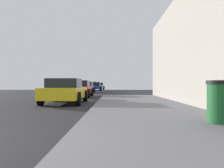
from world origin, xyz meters
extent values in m
cube|color=slate|center=(4.00, 0.00, 0.07)|extent=(4.00, 32.00, 0.15)
cylinder|color=#195926|center=(5.18, 2.02, 0.57)|extent=(0.67, 0.67, 0.84)
cylinder|color=black|center=(5.18, 2.02, 1.03)|extent=(0.70, 0.70, 0.08)
cube|color=yellow|center=(0.31, 9.43, 0.54)|extent=(1.73, 4.48, 0.55)
cube|color=black|center=(0.31, 9.21, 1.04)|extent=(1.52, 2.02, 0.45)
cylinder|color=black|center=(-0.56, 10.87, 0.32)|extent=(0.22, 0.64, 0.64)
cylinder|color=black|center=(1.17, 10.87, 0.32)|extent=(0.22, 0.64, 0.64)
cylinder|color=black|center=(-0.56, 8.00, 0.32)|extent=(0.22, 0.64, 0.64)
cylinder|color=black|center=(1.17, 8.00, 0.32)|extent=(0.22, 0.64, 0.64)
cube|color=red|center=(0.08, 16.08, 0.54)|extent=(1.79, 4.53, 0.55)
cube|color=black|center=(0.08, 15.85, 1.04)|extent=(1.57, 2.04, 0.45)
cube|color=yellow|center=(0.08, 15.85, 1.35)|extent=(0.36, 0.14, 0.16)
cylinder|color=black|center=(-0.82, 17.53, 0.32)|extent=(0.22, 0.64, 0.64)
cylinder|color=black|center=(0.97, 17.53, 0.32)|extent=(0.22, 0.64, 0.64)
cylinder|color=black|center=(-0.82, 14.63, 0.32)|extent=(0.22, 0.64, 0.64)
cylinder|color=black|center=(0.97, 14.63, 0.32)|extent=(0.22, 0.64, 0.64)
cube|color=black|center=(-0.44, 25.52, 0.54)|extent=(1.73, 4.27, 0.55)
cube|color=black|center=(-0.44, 25.31, 1.04)|extent=(1.52, 1.92, 0.45)
cube|color=yellow|center=(-0.44, 25.31, 1.35)|extent=(0.36, 0.14, 0.16)
cylinder|color=black|center=(-1.30, 26.89, 0.32)|extent=(0.22, 0.64, 0.64)
cylinder|color=black|center=(0.43, 26.89, 0.32)|extent=(0.22, 0.64, 0.64)
cylinder|color=black|center=(-1.30, 24.15, 0.32)|extent=(0.22, 0.64, 0.64)
cylinder|color=black|center=(0.43, 24.15, 0.32)|extent=(0.22, 0.64, 0.64)
cube|color=#233899|center=(-0.02, 33.73, 0.54)|extent=(1.82, 4.19, 0.55)
cube|color=black|center=(-0.02, 33.52, 1.04)|extent=(1.60, 1.89, 0.45)
cube|color=yellow|center=(-0.02, 33.52, 1.35)|extent=(0.36, 0.14, 0.16)
cylinder|color=black|center=(-0.93, 35.07, 0.32)|extent=(0.22, 0.64, 0.64)
cylinder|color=black|center=(0.89, 35.07, 0.32)|extent=(0.22, 0.64, 0.64)
cylinder|color=black|center=(-0.93, 32.38, 0.32)|extent=(0.22, 0.64, 0.64)
cylinder|color=black|center=(0.89, 32.38, 0.32)|extent=(0.22, 0.64, 0.64)
cube|color=white|center=(0.07, 41.94, 0.54)|extent=(1.84, 4.20, 0.55)
cube|color=black|center=(0.07, 41.73, 1.04)|extent=(1.62, 1.89, 0.45)
cube|color=yellow|center=(0.07, 41.73, 1.35)|extent=(0.36, 0.14, 0.16)
cylinder|color=black|center=(-0.85, 43.29, 0.32)|extent=(0.22, 0.64, 0.64)
cylinder|color=black|center=(0.99, 43.29, 0.32)|extent=(0.22, 0.64, 0.64)
cylinder|color=black|center=(-0.85, 40.60, 0.32)|extent=(0.22, 0.64, 0.64)
cylinder|color=black|center=(0.99, 40.60, 0.32)|extent=(0.22, 0.64, 0.64)
camera|label=1|loc=(2.80, -3.38, 0.99)|focal=39.87mm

